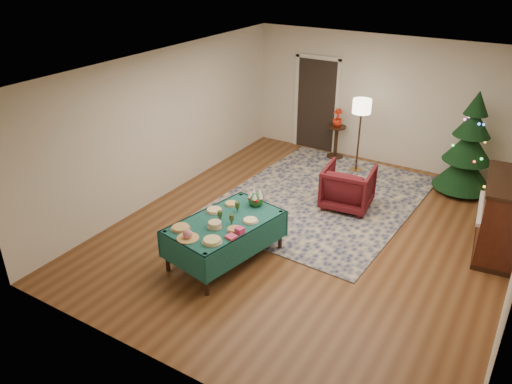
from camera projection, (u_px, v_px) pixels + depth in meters
The scene contains 24 objects.
room_shell at pixel (315, 157), 7.69m from camera, with size 7.00×7.00×7.00m.
doorway at pixel (316, 102), 11.21m from camera, with size 1.08×0.04×2.16m.
rug at pixel (322, 198), 9.39m from camera, with size 3.20×4.20×0.02m, color #121D46.
buffet_table at pixel (225, 229), 7.35m from camera, with size 1.32×1.88×0.67m.
platter_0 at pixel (181, 228), 7.08m from camera, with size 0.29×0.29×0.04m.
platter_1 at pixel (188, 235), 6.83m from camera, with size 0.31×0.31×0.14m.
platter_2 at pixel (212, 241), 6.76m from camera, with size 0.28×0.28×0.06m.
platter_3 at pixel (215, 225), 7.11m from camera, with size 0.22×0.22×0.09m.
platter_4 at pixel (234, 229), 7.04m from camera, with size 0.23×0.23×0.04m.
platter_5 at pixel (214, 210), 7.53m from camera, with size 0.26×0.26×0.05m.
platter_6 at pixel (250, 221), 7.27m from camera, with size 0.24×0.24×0.04m.
platter_7 at pixel (231, 204), 7.73m from camera, with size 0.22×0.22×0.04m.
goblet_0 at pixel (237, 207), 7.51m from camera, with size 0.07×0.07×0.16m.
goblet_1 at pixel (232, 219), 7.17m from camera, with size 0.07×0.07×0.16m.
goblet_2 at pixel (220, 216), 7.26m from camera, with size 0.07×0.07×0.16m.
napkin_stack at pixel (231, 237), 6.86m from camera, with size 0.13×0.13×0.04m, color #E13E66.
gift_box at pixel (240, 231), 6.96m from camera, with size 0.11×0.11×0.09m, color #D13A6F.
centerpiece at pixel (256, 198), 7.68m from camera, with size 0.24×0.24×0.28m.
armchair at pixel (348, 185), 8.91m from camera, with size 0.84×0.78×0.86m, color #4F1016.
floor_lamp at pixel (361, 111), 9.96m from camera, with size 0.37×0.37×1.54m.
side_table at pixel (336, 142), 11.03m from camera, with size 0.41×0.41×0.73m.
potted_plant at pixel (337, 121), 10.81m from camera, with size 0.22×0.39×0.22m, color red.
christmas_tree at pixel (469, 148), 9.28m from camera, with size 1.24×1.24×1.98m.
piano at pixel (502, 217), 7.53m from camera, with size 0.80×1.47×1.22m.
Camera 1 is at (2.91, -6.56, 4.31)m, focal length 35.00 mm.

